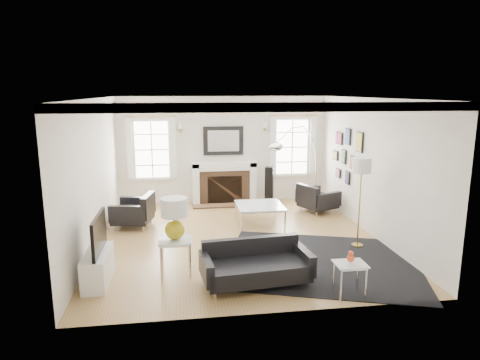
{
  "coord_description": "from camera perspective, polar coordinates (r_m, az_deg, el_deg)",
  "views": [
    {
      "loc": [
        -1.13,
        -8.16,
        2.94
      ],
      "look_at": [
        0.06,
        0.3,
        1.15
      ],
      "focal_mm": 32.0,
      "sensor_mm": 36.0,
      "label": 1
    }
  ],
  "objects": [
    {
      "name": "right_wall",
      "position": [
        9.17,
        17.14,
        1.64
      ],
      "size": [
        0.04,
        6.0,
        2.8
      ],
      "primitive_type": "cube",
      "color": "silver",
      "rests_on": "floor"
    },
    {
      "name": "gallery_wall",
      "position": [
        10.31,
        13.99,
        3.65
      ],
      "size": [
        0.04,
        1.73,
        1.29
      ],
      "color": "black",
      "rests_on": "right_wall"
    },
    {
      "name": "window_left",
      "position": [
        11.23,
        -11.68,
        4.02
      ],
      "size": [
        1.24,
        0.15,
        1.62
      ],
      "color": "white",
      "rests_on": "back_wall"
    },
    {
      "name": "coffee_table",
      "position": [
        9.53,
        2.64,
        -3.5
      ],
      "size": [
        1.02,
        1.02,
        0.45
      ],
      "color": "silver",
      "rests_on": "floor"
    },
    {
      "name": "nesting_table",
      "position": [
        6.53,
        14.44,
        -11.61
      ],
      "size": [
        0.45,
        0.38,
        0.5
      ],
      "color": "silver",
      "rests_on": "floor"
    },
    {
      "name": "fireplace",
      "position": [
        11.27,
        -2.1,
        -0.45
      ],
      "size": [
        1.7,
        0.69,
        1.11
      ],
      "color": "white",
      "rests_on": "floor"
    },
    {
      "name": "armchair_left",
      "position": [
        9.66,
        -13.77,
        -4.15
      ],
      "size": [
        0.95,
        1.03,
        0.6
      ],
      "color": "black",
      "rests_on": "floor"
    },
    {
      "name": "tv_unit",
      "position": [
        7.09,
        -18.41,
        -10.41
      ],
      "size": [
        0.35,
        1.0,
        1.09
      ],
      "color": "white",
      "rests_on": "floor"
    },
    {
      "name": "area_rug",
      "position": [
        7.74,
        10.71,
        -10.65
      ],
      "size": [
        3.99,
        3.64,
        0.01
      ],
      "primitive_type": "cube",
      "rotation": [
        0.0,
        0.0,
        -0.31
      ],
      "color": "black",
      "rests_on": "floor"
    },
    {
      "name": "sofa",
      "position": [
        6.73,
        2.04,
        -11.32
      ],
      "size": [
        1.74,
        0.93,
        0.54
      ],
      "color": "black",
      "rests_on": "floor"
    },
    {
      "name": "back_wall",
      "position": [
        11.32,
        -2.24,
        4.02
      ],
      "size": [
        5.5,
        0.04,
        2.8
      ],
      "primitive_type": "cube",
      "color": "silver",
      "rests_on": "floor"
    },
    {
      "name": "gourd_lamp",
      "position": [
        6.93,
        -8.74,
        -4.75
      ],
      "size": [
        0.43,
        0.43,
        0.69
      ],
      "color": "gold",
      "rests_on": "side_table_left"
    },
    {
      "name": "ceiling",
      "position": [
        8.24,
        -0.16,
        10.87
      ],
      "size": [
        5.5,
        6.0,
        0.02
      ],
      "primitive_type": "cube",
      "color": "white",
      "rests_on": "back_wall"
    },
    {
      "name": "side_table_left",
      "position": [
        7.09,
        -8.61,
        -8.65
      ],
      "size": [
        0.53,
        0.53,
        0.58
      ],
      "color": "silver",
      "rests_on": "floor"
    },
    {
      "name": "left_wall",
      "position": [
        8.46,
        -18.93,
        0.71
      ],
      "size": [
        0.04,
        6.0,
        2.8
      ],
      "primitive_type": "cube",
      "color": "silver",
      "rests_on": "floor"
    },
    {
      "name": "orange_vase",
      "position": [
        6.45,
        14.54,
        -9.91
      ],
      "size": [
        0.11,
        0.11,
        0.17
      ],
      "color": "red",
      "rests_on": "nesting_table"
    },
    {
      "name": "arc_floor_lamp",
      "position": [
        9.97,
        7.69,
        1.71
      ],
      "size": [
        1.57,
        1.46,
        2.23
      ],
      "color": "white",
      "rests_on": "floor"
    },
    {
      "name": "speaker_tower",
      "position": [
        11.01,
        3.9,
        -0.91
      ],
      "size": [
        0.26,
        0.26,
        1.03
      ],
      "primitive_type": "cube",
      "rotation": [
        0.0,
        0.0,
        -0.32
      ],
      "color": "black",
      "rests_on": "floor"
    },
    {
      "name": "stick_floor_lamp",
      "position": [
        8.25,
        15.91,
        1.28
      ],
      "size": [
        0.35,
        0.35,
        1.72
      ],
      "color": "#A48739",
      "rests_on": "floor"
    },
    {
      "name": "front_wall",
      "position": [
        5.5,
        4.16,
        -4.45
      ],
      "size": [
        5.5,
        0.04,
        2.8
      ],
      "primitive_type": "cube",
      "color": "silver",
      "rests_on": "floor"
    },
    {
      "name": "floor",
      "position": [
        8.75,
        -0.15,
        -7.8
      ],
      "size": [
        6.0,
        6.0,
        0.0
      ],
      "primitive_type": "plane",
      "color": "olive",
      "rests_on": "ground"
    },
    {
      "name": "crown_molding",
      "position": [
        8.24,
        -0.16,
        10.45
      ],
      "size": [
        5.5,
        6.0,
        0.12
      ],
      "primitive_type": "cube",
      "color": "white",
      "rests_on": "back_wall"
    },
    {
      "name": "armchair_right",
      "position": [
        10.67,
        10.12,
        -2.55
      ],
      "size": [
        1.03,
        1.08,
        0.58
      ],
      "color": "black",
      "rests_on": "floor"
    },
    {
      "name": "mantel_mirror",
      "position": [
        11.25,
        -2.23,
        5.25
      ],
      "size": [
        1.05,
        0.07,
        0.75
      ],
      "color": "black",
      "rests_on": "back_wall"
    },
    {
      "name": "window_right",
      "position": [
        11.6,
        6.94,
        4.42
      ],
      "size": [
        1.24,
        0.15,
        1.62
      ],
      "color": "white",
      "rests_on": "back_wall"
    }
  ]
}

